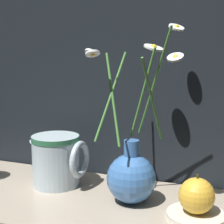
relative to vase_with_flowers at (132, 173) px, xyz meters
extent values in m
plane|color=black|center=(-0.05, -0.02, -0.08)|extent=(6.00, 6.00, 0.00)
cube|color=tan|center=(-0.05, -0.02, -0.07)|extent=(0.85, 0.32, 0.01)
sphere|color=#3F72B7|center=(0.00, 0.00, -0.01)|extent=(0.10, 0.10, 0.10)
cylinder|color=#3F72B7|center=(0.00, 0.00, 0.05)|extent=(0.03, 0.03, 0.04)
cylinder|color=#4C8E3D|center=(0.04, -0.01, 0.16)|extent=(0.02, 0.10, 0.17)
cylinder|color=white|center=(0.09, -0.02, 0.24)|extent=(0.04, 0.03, 0.02)
sphere|color=yellow|center=(0.09, -0.02, 0.24)|extent=(0.01, 0.01, 0.01)
cylinder|color=#4C8E3D|center=(0.03, 0.04, 0.19)|extent=(0.09, 0.08, 0.23)
cylinder|color=white|center=(0.07, 0.08, 0.30)|extent=(0.05, 0.05, 0.02)
sphere|color=yellow|center=(0.07, 0.08, 0.30)|extent=(0.01, 0.01, 0.01)
cylinder|color=#4C8E3D|center=(-0.03, -0.03, 0.16)|extent=(0.06, 0.07, 0.18)
cylinder|color=white|center=(-0.06, -0.05, 0.25)|extent=(0.04, 0.04, 0.02)
sphere|color=yellow|center=(-0.06, -0.05, 0.25)|extent=(0.01, 0.01, 0.01)
cylinder|color=#4C8E3D|center=(0.01, 0.03, 0.16)|extent=(0.06, 0.03, 0.19)
cylinder|color=white|center=(0.03, 0.06, 0.26)|extent=(0.06, 0.06, 0.02)
sphere|color=yellow|center=(0.03, 0.06, 0.26)|extent=(0.01, 0.01, 0.01)
cylinder|color=#4C8E3D|center=(-0.05, 0.01, 0.16)|extent=(0.04, 0.11, 0.18)
cylinder|color=white|center=(-0.10, 0.03, 0.25)|extent=(0.03, 0.03, 0.02)
sphere|color=yellow|center=(-0.10, 0.03, 0.25)|extent=(0.01, 0.01, 0.01)
cylinder|color=silver|center=(-0.20, 0.03, 0.00)|extent=(0.11, 0.11, 0.12)
cylinder|color=#33724C|center=(-0.20, 0.03, 0.05)|extent=(0.11, 0.11, 0.01)
torus|color=silver|center=(-0.14, 0.03, 0.00)|extent=(0.01, 0.09, 0.09)
cone|color=silver|center=(-0.25, 0.03, 0.05)|extent=(0.04, 0.03, 0.04)
cylinder|color=silver|center=(0.14, -0.03, -0.06)|extent=(0.11, 0.11, 0.01)
sphere|color=gold|center=(0.14, -0.03, -0.02)|extent=(0.07, 0.07, 0.07)
cylinder|color=#4C3819|center=(0.14, -0.03, 0.02)|extent=(0.00, 0.00, 0.01)
camera|label=1|loc=(0.23, -0.72, 0.26)|focal=60.00mm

